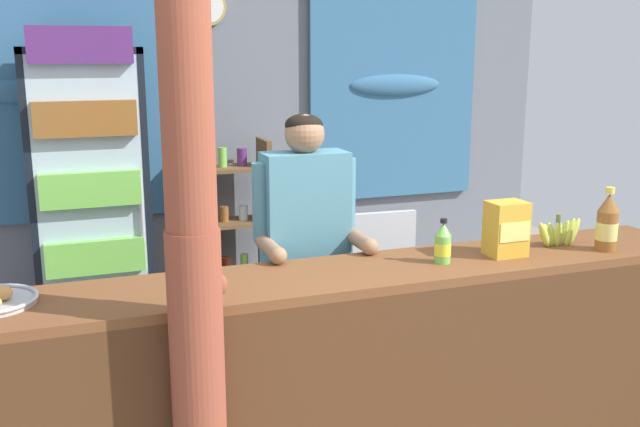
{
  "coord_description": "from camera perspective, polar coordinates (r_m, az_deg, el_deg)",
  "views": [
    {
      "loc": [
        -1.19,
        -2.23,
        1.83
      ],
      "look_at": [
        -0.05,
        0.9,
        1.07
      ],
      "focal_mm": 40.11,
      "sensor_mm": 36.0,
      "label": 1
    }
  ],
  "objects": [
    {
      "name": "plastic_lawn_chair",
      "position": [
        4.64,
        4.46,
        -3.99
      ],
      "size": [
        0.46,
        0.46,
        0.86
      ],
      "color": "silver",
      "rests_on": "ground"
    },
    {
      "name": "ground_plane",
      "position": [
        3.96,
        -0.19,
        -14.69
      ],
      "size": [
        6.98,
        6.98,
        0.0
      ],
      "primitive_type": "plane",
      "color": "gray"
    },
    {
      "name": "drink_fridge",
      "position": [
        4.54,
        -17.98,
        2.53
      ],
      "size": [
        0.68,
        0.63,
        1.97
      ],
      "color": "black",
      "rests_on": "ground"
    },
    {
      "name": "shopkeeper",
      "position": [
        3.47,
        -1.16,
        -1.57
      ],
      "size": [
        0.52,
        0.42,
        1.54
      ],
      "color": "#28282D",
      "rests_on": "ground"
    },
    {
      "name": "back_wall_curtained",
      "position": [
        5.12,
        -6.8,
        7.45
      ],
      "size": [
        4.75,
        0.22,
        2.61
      ],
      "color": "slate",
      "rests_on": "ground"
    },
    {
      "name": "snack_box_choco_powder",
      "position": [
        3.38,
        14.64,
        -1.18
      ],
      "size": [
        0.17,
        0.14,
        0.25
      ],
      "color": "gold",
      "rests_on": "stall_counter"
    },
    {
      "name": "timber_post",
      "position": [
        2.5,
        -10.12,
        -2.46
      ],
      "size": [
        0.21,
        0.19,
        2.47
      ],
      "color": "brown",
      "rests_on": "ground"
    },
    {
      "name": "soda_bottle_lime_soda",
      "position": [
        3.21,
        9.77,
        -2.42
      ],
      "size": [
        0.07,
        0.07,
        0.2
      ],
      "color": "#75C64C",
      "rests_on": "stall_counter"
    },
    {
      "name": "soda_bottle_iced_tea",
      "position": [
        3.62,
        21.94,
        -0.76
      ],
      "size": [
        0.1,
        0.1,
        0.3
      ],
      "color": "brown",
      "rests_on": "stall_counter"
    },
    {
      "name": "bottle_shelf_rack",
      "position": [
        4.93,
        -6.87,
        -1.13
      ],
      "size": [
        0.48,
        0.28,
        1.25
      ],
      "color": "brown",
      "rests_on": "ground"
    },
    {
      "name": "stall_counter",
      "position": [
        3.15,
        4.82,
        -11.07
      ],
      "size": [
        3.25,
        0.5,
        0.91
      ],
      "color": "brown",
      "rests_on": "ground"
    },
    {
      "name": "banana_bunch",
      "position": [
        3.64,
        18.45,
        -1.51
      ],
      "size": [
        0.27,
        0.06,
        0.16
      ],
      "color": "#B7C647",
      "rests_on": "stall_counter"
    }
  ]
}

